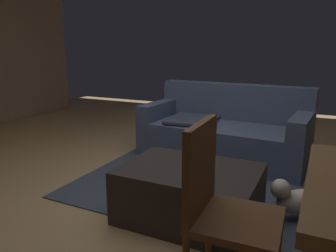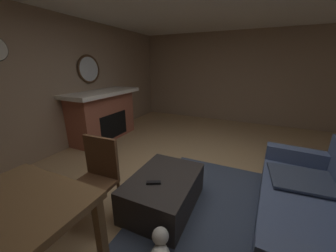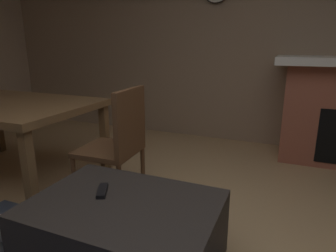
{
  "view_description": "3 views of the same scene",
  "coord_description": "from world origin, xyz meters",
  "px_view_note": "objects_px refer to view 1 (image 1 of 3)",
  "views": [
    {
      "loc": [
        1.27,
        -2.34,
        1.28
      ],
      "look_at": [
        0.41,
        -0.57,
        0.81
      ],
      "focal_mm": 34.3,
      "sensor_mm": 36.0,
      "label": 1
    },
    {
      "loc": [
        2.19,
        0.64,
        1.69
      ],
      "look_at": [
        -0.08,
        -0.41,
        0.88
      ],
      "focal_mm": 20.35,
      "sensor_mm": 36.0,
      "label": 2
    },
    {
      "loc": [
        -0.35,
        1.0,
        1.24
      ],
      "look_at": [
        0.43,
        -0.86,
        0.68
      ],
      "focal_mm": 31.45,
      "sensor_mm": 36.0,
      "label": 3
    }
  ],
  "objects_px": {
    "ottoman_coffee_table": "(190,193)",
    "small_dog": "(302,200)",
    "dining_chair_west": "(220,201)",
    "couch": "(224,132)",
    "tv_remote": "(209,172)"
  },
  "relations": [
    {
      "from": "couch",
      "to": "dining_chair_west",
      "type": "bearing_deg",
      "value": -74.51
    },
    {
      "from": "couch",
      "to": "small_dog",
      "type": "height_order",
      "value": "couch"
    },
    {
      "from": "tv_remote",
      "to": "dining_chair_west",
      "type": "relative_size",
      "value": 0.17
    },
    {
      "from": "tv_remote",
      "to": "dining_chair_west",
      "type": "distance_m",
      "value": 0.65
    },
    {
      "from": "ottoman_coffee_table",
      "to": "dining_chair_west",
      "type": "xyz_separation_m",
      "value": [
        0.42,
        -0.63,
        0.32
      ]
    },
    {
      "from": "ottoman_coffee_table",
      "to": "couch",
      "type": "bearing_deg",
      "value": 96.81
    },
    {
      "from": "couch",
      "to": "tv_remote",
      "type": "relative_size",
      "value": 12.3
    },
    {
      "from": "ottoman_coffee_table",
      "to": "small_dog",
      "type": "relative_size",
      "value": 2.02
    },
    {
      "from": "ottoman_coffee_table",
      "to": "dining_chair_west",
      "type": "height_order",
      "value": "dining_chair_west"
    },
    {
      "from": "ottoman_coffee_table",
      "to": "small_dog",
      "type": "bearing_deg",
      "value": 23.99
    },
    {
      "from": "dining_chair_west",
      "to": "tv_remote",
      "type": "bearing_deg",
      "value": 113.27
    },
    {
      "from": "couch",
      "to": "dining_chair_west",
      "type": "relative_size",
      "value": 2.12
    },
    {
      "from": "dining_chair_west",
      "to": "small_dog",
      "type": "height_order",
      "value": "dining_chair_west"
    },
    {
      "from": "couch",
      "to": "tv_remote",
      "type": "distance_m",
      "value": 1.65
    },
    {
      "from": "ottoman_coffee_table",
      "to": "small_dog",
      "type": "distance_m",
      "value": 0.86
    }
  ]
}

